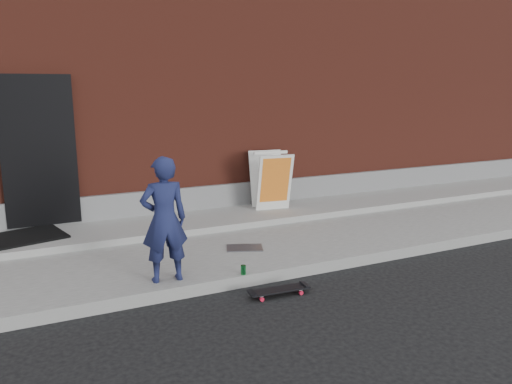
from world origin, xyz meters
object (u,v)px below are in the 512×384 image
child (164,220)px  pizza_sign (271,180)px  soda_can (243,270)px  skateboard (279,290)px

child → pizza_sign: size_ratio=1.44×
child → soda_can: (0.88, -0.22, -0.67)m
child → skateboard: (1.14, -0.64, -0.81)m
child → pizza_sign: 3.35m
skateboard → pizza_sign: pizza_sign is taller
soda_can → pizza_sign: bearing=56.7°
skateboard → soda_can: 0.52m
pizza_sign → soda_can: size_ratio=8.83×
skateboard → pizza_sign: 3.25m
child → pizza_sign: bearing=-135.0°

